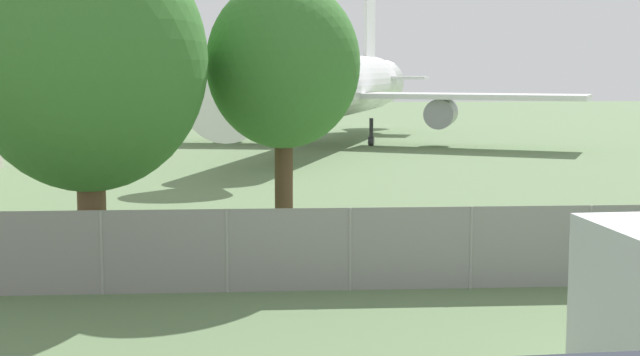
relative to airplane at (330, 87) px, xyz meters
The scene contains 4 objects.
perimeter_fence 35.48m from the airplane, 97.87° to the right, with size 56.07×0.07×1.74m.
airplane is the anchor object (origin of this frame).
tree_near_hangar 34.64m from the airplane, 103.04° to the right, with size 5.12×5.12×7.59m.
tree_left_of_cabin 31.96m from the airplane, 96.45° to the right, with size 3.67×3.67×6.74m.
Camera 1 is at (0.72, -7.21, 4.58)m, focal length 50.00 mm.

